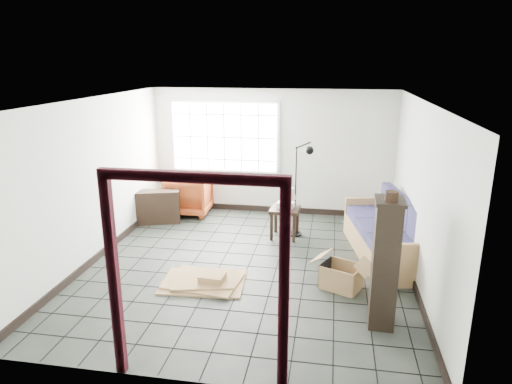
% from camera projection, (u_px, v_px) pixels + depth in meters
% --- Properties ---
extents(ground, '(5.50, 5.50, 0.00)m').
position_uv_depth(ground, '(248.00, 266.00, 7.25)').
color(ground, black).
rests_on(ground, ground).
extents(room_shell, '(5.02, 5.52, 2.61)m').
position_uv_depth(room_shell, '(248.00, 163.00, 6.80)').
color(room_shell, silver).
rests_on(room_shell, ground).
extents(window_panel, '(2.32, 0.08, 1.52)m').
position_uv_depth(window_panel, '(225.00, 137.00, 9.51)').
color(window_panel, silver).
rests_on(window_panel, ground).
extents(doorway_trim, '(1.80, 0.08, 2.20)m').
position_uv_depth(doorway_trim, '(195.00, 256.00, 4.30)').
color(doorway_trim, '#380C15').
rests_on(doorway_trim, ground).
extents(futon_sofa, '(1.27, 2.38, 1.00)m').
position_uv_depth(futon_sofa, '(389.00, 236.00, 7.53)').
color(futon_sofa, '#A17548').
rests_on(futon_sofa, ground).
extents(armchair, '(0.90, 0.85, 0.89)m').
position_uv_depth(armchair, '(189.00, 193.00, 9.62)').
color(armchair, '#924B15').
rests_on(armchair, ground).
extents(side_table, '(0.54, 0.54, 0.56)m').
position_uv_depth(side_table, '(285.00, 213.00, 8.32)').
color(side_table, black).
rests_on(side_table, ground).
extents(table_lamp, '(0.28, 0.28, 0.41)m').
position_uv_depth(table_lamp, '(289.00, 195.00, 8.13)').
color(table_lamp, black).
rests_on(table_lamp, side_table).
extents(projector, '(0.33, 0.28, 0.10)m').
position_uv_depth(projector, '(285.00, 205.00, 8.30)').
color(projector, silver).
rests_on(projector, side_table).
extents(floor_lamp, '(0.48, 0.38, 1.79)m').
position_uv_depth(floor_lamp, '(302.00, 187.00, 8.21)').
color(floor_lamp, black).
rests_on(floor_lamp, ground).
extents(console_shelf, '(0.91, 0.57, 0.66)m').
position_uv_depth(console_shelf, '(158.00, 207.00, 9.10)').
color(console_shelf, black).
rests_on(console_shelf, ground).
extents(tall_shelf, '(0.36, 0.45, 1.62)m').
position_uv_depth(tall_shelf, '(385.00, 263.00, 5.46)').
color(tall_shelf, black).
rests_on(tall_shelf, ground).
extents(pot, '(0.18, 0.18, 0.11)m').
position_uv_depth(pot, '(392.00, 196.00, 5.16)').
color(pot, black).
rests_on(pot, tall_shelf).
extents(open_box, '(0.95, 0.72, 0.48)m').
position_uv_depth(open_box, '(341.00, 276.00, 6.53)').
color(open_box, olive).
rests_on(open_box, ground).
extents(cardboard_pile, '(1.25, 0.93, 0.17)m').
position_uv_depth(cardboard_pile, '(205.00, 281.00, 6.68)').
color(cardboard_pile, olive).
rests_on(cardboard_pile, ground).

